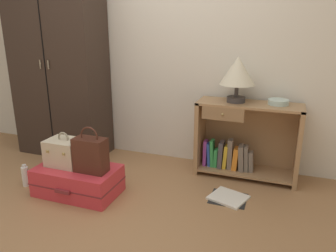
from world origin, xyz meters
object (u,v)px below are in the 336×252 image
at_px(wardrobe, 59,62).
at_px(bottle, 25,176).
at_px(suitcase_large, 78,180).
at_px(handbag, 91,155).
at_px(bookshelf, 243,141).
at_px(table_lamp, 238,72).
at_px(open_book_on_floor, 228,198).
at_px(train_case, 65,152).
at_px(bowl, 278,102).

height_order(wardrobe, bottle, wardrobe).
xyz_separation_m(suitcase_large, handbag, (0.16, -0.02, 0.27)).
height_order(wardrobe, bookshelf, wardrobe).
xyz_separation_m(bookshelf, table_lamp, (-0.09, -0.01, 0.66)).
height_order(suitcase_large, open_book_on_floor, suitcase_large).
xyz_separation_m(bottle, open_book_on_floor, (1.80, 0.40, -0.09)).
height_order(bookshelf, bottle, bookshelf).
height_order(train_case, bottle, train_case).
xyz_separation_m(wardrobe, bottle, (0.18, -0.86, -0.93)).
distance_m(bowl, suitcase_large, 1.92).
xyz_separation_m(train_case, handbag, (0.29, -0.04, 0.03)).
relative_size(bowl, bottle, 0.88).
bearing_deg(open_book_on_floor, bookshelf, 86.57).
height_order(handbag, open_book_on_floor, handbag).
height_order(bookshelf, table_lamp, table_lamp).
bearing_deg(bowl, bottle, -155.89).
xyz_separation_m(handbag, open_book_on_floor, (1.10, 0.37, -0.39)).
relative_size(suitcase_large, handbag, 1.82).
xyz_separation_m(wardrobe, bookshelf, (2.00, 0.06, -0.68)).
bearing_deg(open_book_on_floor, table_lamp, 96.83).
bearing_deg(wardrobe, handbag, -43.53).
bearing_deg(open_book_on_floor, suitcase_large, -164.46).
relative_size(table_lamp, handbag, 1.07).
bearing_deg(table_lamp, open_book_on_floor, -83.17).
bearing_deg(wardrobe, bowl, 2.10).
relative_size(wardrobe, suitcase_large, 2.86).
height_order(handbag, bottle, handbag).
relative_size(bookshelf, open_book_on_floor, 2.68).
distance_m(bookshelf, bowl, 0.49).
distance_m(bowl, train_case, 1.95).
distance_m(table_lamp, handbag, 1.49).
height_order(wardrobe, open_book_on_floor, wardrobe).
xyz_separation_m(bowl, open_book_on_floor, (-0.31, -0.55, -0.74)).
relative_size(wardrobe, train_case, 6.83).
relative_size(table_lamp, train_case, 1.40).
height_order(table_lamp, train_case, table_lamp).
distance_m(wardrobe, bottle, 1.28).
bearing_deg(bowl, table_lamp, -174.84).
bearing_deg(wardrobe, table_lamp, 1.50).
bearing_deg(bookshelf, wardrobe, -178.26).
bearing_deg(bottle, bowl, 24.11).
distance_m(train_case, open_book_on_floor, 1.47).
height_order(bookshelf, bowl, bowl).
distance_m(table_lamp, train_case, 1.70).
bearing_deg(handbag, train_case, 171.44).
bearing_deg(open_book_on_floor, train_case, -166.86).
bearing_deg(open_book_on_floor, wardrobe, 166.84).
distance_m(bookshelf, train_case, 1.66).
xyz_separation_m(suitcase_large, open_book_on_floor, (1.26, 0.35, -0.11)).
bearing_deg(bowl, handbag, -147.12).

